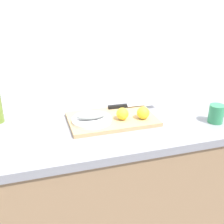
% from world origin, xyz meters
% --- Properties ---
extents(back_wall, '(3.20, 0.05, 2.50)m').
position_xyz_m(back_wall, '(0.00, 0.33, 1.25)').
color(back_wall, white).
rests_on(back_wall, ground_plane).
extents(kitchen_counter, '(2.00, 0.60, 0.90)m').
position_xyz_m(kitchen_counter, '(0.00, 0.00, 0.45)').
color(kitchen_counter, '#9E7A56').
rests_on(kitchen_counter, ground_plane).
extents(cutting_board, '(0.45, 0.28, 0.02)m').
position_xyz_m(cutting_board, '(0.09, 0.04, 0.91)').
color(cutting_board, tan).
rests_on(cutting_board, kitchen_counter).
extents(white_plate, '(0.20, 0.20, 0.01)m').
position_xyz_m(white_plate, '(-0.02, 0.02, 0.93)').
color(white_plate, white).
rests_on(white_plate, cutting_board).
extents(fish_fillet, '(0.15, 0.07, 0.04)m').
position_xyz_m(fish_fillet, '(-0.02, 0.02, 0.95)').
color(fish_fillet, '#999E99').
rests_on(fish_fillet, white_plate).
extents(chef_knife, '(0.29, 0.04, 0.02)m').
position_xyz_m(chef_knife, '(0.21, 0.15, 0.93)').
color(chef_knife, silver).
rests_on(chef_knife, cutting_board).
extents(lemon_0, '(0.06, 0.06, 0.06)m').
position_xyz_m(lemon_0, '(0.24, -0.02, 0.95)').
color(lemon_0, yellow).
rests_on(lemon_0, cutting_board).
extents(lemon_1, '(0.06, 0.06, 0.06)m').
position_xyz_m(lemon_1, '(0.13, 0.00, 0.95)').
color(lemon_1, yellow).
rests_on(lemon_1, cutting_board).
extents(coffee_mug_0, '(0.12, 0.08, 0.10)m').
position_xyz_m(coffee_mug_0, '(0.60, -0.13, 0.95)').
color(coffee_mug_0, '#338C59').
rests_on(coffee_mug_0, kitchen_counter).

